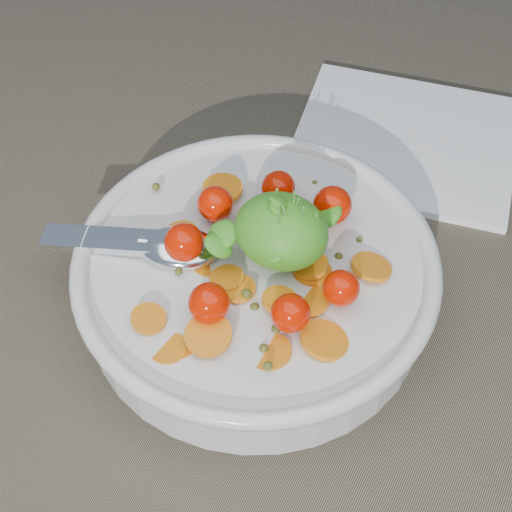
% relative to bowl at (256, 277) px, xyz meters
% --- Properties ---
extents(ground, '(6.00, 6.00, 0.00)m').
position_rel_bowl_xyz_m(ground, '(0.01, -0.01, -0.03)').
color(ground, '#6F644F').
rests_on(ground, ground).
extents(bowl, '(0.25, 0.23, 0.10)m').
position_rel_bowl_xyz_m(bowl, '(0.00, 0.00, 0.00)').
color(bowl, silver).
rests_on(bowl, ground).
extents(napkin, '(0.19, 0.18, 0.01)m').
position_rel_bowl_xyz_m(napkin, '(0.04, 0.19, -0.02)').
color(napkin, white).
rests_on(napkin, ground).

